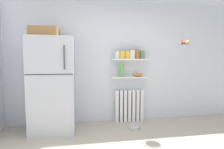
{
  "coord_description": "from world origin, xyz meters",
  "views": [
    {
      "loc": [
        -0.65,
        -1.6,
        1.31
      ],
      "look_at": [
        -0.12,
        1.6,
        1.05
      ],
      "focal_mm": 27.25,
      "sensor_mm": 36.0,
      "label": 1
    }
  ],
  "objects_px": {
    "storage_jar_1": "(122,55)",
    "hanging_fruit_basket": "(185,43)",
    "storage_jar_3": "(132,54)",
    "storage_jar_0": "(117,55)",
    "shelf_bowl": "(138,75)",
    "radiator": "(129,106)",
    "storage_jar_4": "(137,54)",
    "storage_jar_5": "(142,55)",
    "refrigerator": "(53,83)",
    "vase": "(122,71)",
    "pet_food_bowl": "(134,127)",
    "storage_jar_2": "(127,55)"
  },
  "relations": [
    {
      "from": "shelf_bowl",
      "to": "hanging_fruit_basket",
      "type": "relative_size",
      "value": 0.64
    },
    {
      "from": "storage_jar_0",
      "to": "storage_jar_3",
      "type": "height_order",
      "value": "storage_jar_3"
    },
    {
      "from": "refrigerator",
      "to": "storage_jar_5",
      "type": "bearing_deg",
      "value": 7.21
    },
    {
      "from": "radiator",
      "to": "storage_jar_4",
      "type": "bearing_deg",
      "value": -10.42
    },
    {
      "from": "storage_jar_1",
      "to": "storage_jar_2",
      "type": "height_order",
      "value": "storage_jar_2"
    },
    {
      "from": "storage_jar_1",
      "to": "vase",
      "type": "bearing_deg",
      "value": 180.0
    },
    {
      "from": "storage_jar_2",
      "to": "refrigerator",
      "type": "bearing_deg",
      "value": -171.21
    },
    {
      "from": "storage_jar_1",
      "to": "storage_jar_3",
      "type": "bearing_deg",
      "value": -0.0
    },
    {
      "from": "shelf_bowl",
      "to": "storage_jar_0",
      "type": "bearing_deg",
      "value": 180.0
    },
    {
      "from": "storage_jar_0",
      "to": "vase",
      "type": "distance_m",
      "value": 0.35
    },
    {
      "from": "storage_jar_5",
      "to": "hanging_fruit_basket",
      "type": "height_order",
      "value": "hanging_fruit_basket"
    },
    {
      "from": "radiator",
      "to": "storage_jar_5",
      "type": "bearing_deg",
      "value": -6.3
    },
    {
      "from": "refrigerator",
      "to": "hanging_fruit_basket",
      "type": "xyz_separation_m",
      "value": [
        2.5,
        -0.2,
        0.76
      ]
    },
    {
      "from": "hanging_fruit_basket",
      "to": "radiator",
      "type": "bearing_deg",
      "value": 154.7
    },
    {
      "from": "storage_jar_4",
      "to": "storage_jar_5",
      "type": "bearing_deg",
      "value": 0.0
    },
    {
      "from": "storage_jar_2",
      "to": "vase",
      "type": "xyz_separation_m",
      "value": [
        -0.12,
        0.0,
        -0.34
      ]
    },
    {
      "from": "radiator",
      "to": "storage_jar_1",
      "type": "xyz_separation_m",
      "value": [
        -0.16,
        -0.03,
        1.1
      ]
    },
    {
      "from": "storage_jar_4",
      "to": "hanging_fruit_basket",
      "type": "bearing_deg",
      "value": -27.96
    },
    {
      "from": "storage_jar_2",
      "to": "storage_jar_4",
      "type": "bearing_deg",
      "value": 0.0
    },
    {
      "from": "storage_jar_3",
      "to": "storage_jar_5",
      "type": "bearing_deg",
      "value": 0.0
    },
    {
      "from": "storage_jar_5",
      "to": "hanging_fruit_basket",
      "type": "xyz_separation_m",
      "value": [
        0.7,
        -0.43,
        0.22
      ]
    },
    {
      "from": "refrigerator",
      "to": "pet_food_bowl",
      "type": "bearing_deg",
      "value": -6.81
    },
    {
      "from": "storage_jar_2",
      "to": "radiator",
      "type": "bearing_deg",
      "value": 28.88
    },
    {
      "from": "refrigerator",
      "to": "shelf_bowl",
      "type": "distance_m",
      "value": 1.74
    },
    {
      "from": "storage_jar_0",
      "to": "storage_jar_2",
      "type": "height_order",
      "value": "storage_jar_2"
    },
    {
      "from": "storage_jar_1",
      "to": "storage_jar_4",
      "type": "bearing_deg",
      "value": 0.0
    },
    {
      "from": "pet_food_bowl",
      "to": "refrigerator",
      "type": "bearing_deg",
      "value": 173.19
    },
    {
      "from": "radiator",
      "to": "shelf_bowl",
      "type": "xyz_separation_m",
      "value": [
        0.19,
        -0.03,
        0.67
      ]
    },
    {
      "from": "shelf_bowl",
      "to": "pet_food_bowl",
      "type": "height_order",
      "value": "shelf_bowl"
    },
    {
      "from": "refrigerator",
      "to": "storage_jar_0",
      "type": "relative_size",
      "value": 11.05
    },
    {
      "from": "storage_jar_2",
      "to": "shelf_bowl",
      "type": "height_order",
      "value": "storage_jar_2"
    },
    {
      "from": "refrigerator",
      "to": "pet_food_bowl",
      "type": "height_order",
      "value": "refrigerator"
    },
    {
      "from": "hanging_fruit_basket",
      "to": "shelf_bowl",
      "type": "bearing_deg",
      "value": 151.34
    },
    {
      "from": "radiator",
      "to": "vase",
      "type": "relative_size",
      "value": 2.66
    },
    {
      "from": "storage_jar_0",
      "to": "shelf_bowl",
      "type": "relative_size",
      "value": 0.96
    },
    {
      "from": "shelf_bowl",
      "to": "hanging_fruit_basket",
      "type": "xyz_separation_m",
      "value": [
        0.79,
        -0.43,
        0.65
      ]
    },
    {
      "from": "pet_food_bowl",
      "to": "shelf_bowl",
      "type": "bearing_deg",
      "value": 62.96
    },
    {
      "from": "storage_jar_1",
      "to": "hanging_fruit_basket",
      "type": "relative_size",
      "value": 0.65
    },
    {
      "from": "radiator",
      "to": "pet_food_bowl",
      "type": "bearing_deg",
      "value": -92.87
    },
    {
      "from": "storage_jar_2",
      "to": "pet_food_bowl",
      "type": "relative_size",
      "value": 0.84
    },
    {
      "from": "hanging_fruit_basket",
      "to": "storage_jar_0",
      "type": "bearing_deg",
      "value": 160.95
    },
    {
      "from": "storage_jar_2",
      "to": "pet_food_bowl",
      "type": "xyz_separation_m",
      "value": [
        0.03,
        -0.41,
        -1.42
      ]
    },
    {
      "from": "radiator",
      "to": "storage_jar_3",
      "type": "bearing_deg",
      "value": -28.88
    },
    {
      "from": "refrigerator",
      "to": "storage_jar_0",
      "type": "height_order",
      "value": "refrigerator"
    },
    {
      "from": "radiator",
      "to": "pet_food_bowl",
      "type": "distance_m",
      "value": 0.54
    },
    {
      "from": "radiator",
      "to": "storage_jar_3",
      "type": "xyz_separation_m",
      "value": [
        0.05,
        -0.03,
        1.11
      ]
    },
    {
      "from": "storage_jar_0",
      "to": "storage_jar_2",
      "type": "distance_m",
      "value": 0.22
    },
    {
      "from": "storage_jar_0",
      "to": "storage_jar_3",
      "type": "xyz_separation_m",
      "value": [
        0.33,
        -0.0,
        0.02
      ]
    },
    {
      "from": "radiator",
      "to": "storage_jar_3",
      "type": "height_order",
      "value": "storage_jar_3"
    },
    {
      "from": "refrigerator",
      "to": "shelf_bowl",
      "type": "bearing_deg",
      "value": 7.57
    }
  ]
}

